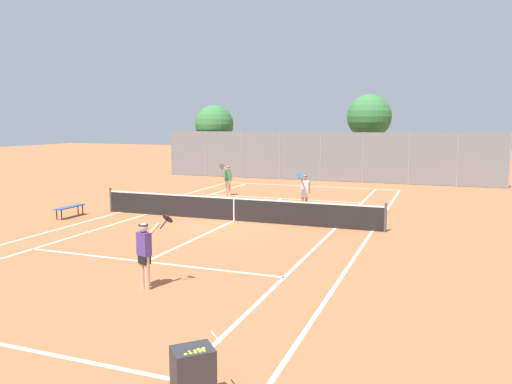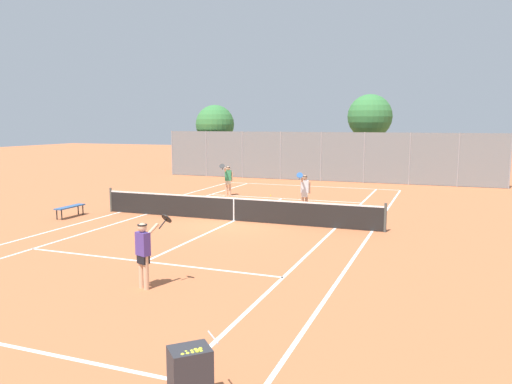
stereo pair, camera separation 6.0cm
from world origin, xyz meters
The scene contains 13 objects.
ground_plane centered at (0.00, 0.00, 0.00)m, with size 120.00×120.00×0.00m, color #BC663D.
court_line_markings centered at (0.00, 0.00, 0.00)m, with size 11.10×23.90×0.01m.
tennis_net centered at (0.00, 0.00, 0.51)m, with size 12.00×0.10×1.07m.
ball_cart centered at (4.70, -12.43, 0.53)m, with size 0.77×0.77×0.96m.
player_near_side centered at (1.29, -8.39, 0.93)m, with size 0.83×0.69×1.77m.
player_far_left centered at (-3.08, 6.36, 0.93)m, with size 0.51×0.85×1.77m.
player_far_right centered at (2.04, 3.29, 0.93)m, with size 0.48×0.87×1.77m.
loose_tennis_ball_0 centered at (0.92, 5.47, 0.03)m, with size 0.07×0.07×0.07m, color #D1DB33.
loose_tennis_ball_1 centered at (-0.86, 7.03, 0.03)m, with size 0.07×0.07×0.07m, color #D1DB33.
courtside_bench centered at (-6.74, -1.71, 0.41)m, with size 0.36×1.50×0.47m.
back_fence centered at (0.00, 14.95, 1.66)m, with size 23.13×0.08×3.33m.
tree_behind_left centered at (-8.68, 16.49, 3.69)m, with size 2.93×2.93×5.28m.
tree_behind_right centered at (2.67, 18.60, 4.28)m, with size 3.19×3.19×5.96m.
Camera 2 is at (7.86, -18.18, 3.93)m, focal length 35.00 mm.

